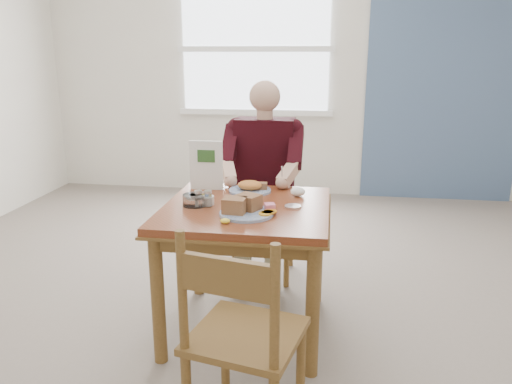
% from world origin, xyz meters
% --- Properties ---
extents(floor, '(6.00, 6.00, 0.00)m').
position_xyz_m(floor, '(0.00, 0.00, 0.00)').
color(floor, '#73685D').
rests_on(floor, ground).
extents(wall_back, '(5.50, 0.00, 5.50)m').
position_xyz_m(wall_back, '(0.00, 3.00, 1.40)').
color(wall_back, silver).
rests_on(wall_back, ground).
extents(accent_panel, '(1.60, 0.02, 2.80)m').
position_xyz_m(accent_panel, '(1.60, 2.98, 1.40)').
color(accent_panel, '#465E83').
rests_on(accent_panel, ground).
extents(lemon_wedge, '(0.06, 0.05, 0.03)m').
position_xyz_m(lemon_wedge, '(-0.05, -0.31, 0.76)').
color(lemon_wedge, yellow).
rests_on(lemon_wedge, table).
extents(napkin, '(0.10, 0.09, 0.05)m').
position_xyz_m(napkin, '(0.27, 0.23, 0.78)').
color(napkin, white).
rests_on(napkin, table).
extents(metal_dish, '(0.12, 0.12, 0.01)m').
position_xyz_m(metal_dish, '(0.26, 0.00, 0.76)').
color(metal_dish, silver).
rests_on(metal_dish, table).
extents(window, '(1.72, 0.04, 1.42)m').
position_xyz_m(window, '(-0.40, 2.97, 1.60)').
color(window, white).
rests_on(window, wall_back).
extents(table, '(0.92, 0.92, 0.75)m').
position_xyz_m(table, '(0.00, 0.00, 0.64)').
color(table, maroon).
rests_on(table, ground).
extents(chair_far, '(0.42, 0.42, 0.95)m').
position_xyz_m(chair_far, '(0.00, 0.80, 0.48)').
color(chair_far, brown).
rests_on(chair_far, ground).
extents(chair_near, '(0.50, 0.50, 0.95)m').
position_xyz_m(chair_near, '(0.13, -0.88, 0.48)').
color(chair_near, brown).
rests_on(chair_near, ground).
extents(diner, '(0.53, 0.56, 1.39)m').
position_xyz_m(diner, '(0.00, 0.71, 0.81)').
color(diner, gray).
rests_on(diner, chair_far).
extents(near_plate, '(0.34, 0.34, 0.09)m').
position_xyz_m(near_plate, '(0.02, -0.15, 0.78)').
color(near_plate, white).
rests_on(near_plate, table).
extents(far_plate, '(0.28, 0.28, 0.07)m').
position_xyz_m(far_plate, '(-0.02, 0.29, 0.78)').
color(far_plate, white).
rests_on(far_plate, table).
extents(caddy, '(0.11, 0.11, 0.07)m').
position_xyz_m(caddy, '(-0.22, -0.01, 0.77)').
color(caddy, white).
rests_on(caddy, table).
extents(shakers, '(0.10, 0.05, 0.09)m').
position_xyz_m(shakers, '(-0.23, -0.05, 0.80)').
color(shakers, white).
rests_on(shakers, table).
extents(creamer, '(0.17, 0.17, 0.06)m').
position_xyz_m(creamer, '(-0.28, -0.04, 0.78)').
color(creamer, white).
rests_on(creamer, table).
extents(menu, '(0.20, 0.02, 0.30)m').
position_xyz_m(menu, '(-0.30, 0.30, 0.90)').
color(menu, white).
rests_on(menu, table).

